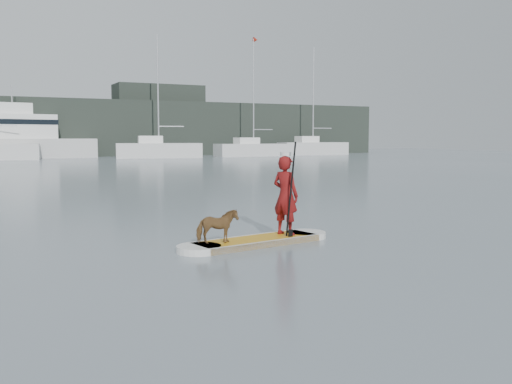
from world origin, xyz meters
name	(u,v)px	position (x,y,z in m)	size (l,w,h in m)	color
ground	(65,251)	(0.00, 0.00, 0.00)	(140.00, 140.00, 0.00)	slate
paddleboard	(256,241)	(3.34, -0.97, 0.06)	(3.26, 1.22, 0.12)	orange
paddler	(286,195)	(4.04, -0.85, 0.89)	(0.56, 0.37, 1.55)	maroon
white_cap	(286,154)	(4.04, -0.85, 1.70)	(0.22, 0.22, 0.07)	silver
dog	(217,226)	(2.49, -1.11, 0.43)	(0.33, 0.73, 0.62)	brown
paddle	(291,202)	(4.01, -1.11, 0.80)	(0.10, 0.30, 2.00)	black
sailboat_e	(158,149)	(14.89, 44.13, 0.86)	(8.61, 4.32, 11.94)	silver
sailboat_f	(253,148)	(25.34, 44.26, 0.84)	(8.36, 2.53, 12.49)	silver
motor_yacht_a	(27,138)	(3.20, 48.16, 1.94)	(11.94, 5.47, 6.90)	silver
shore_building_east	(159,120)	(18.00, 54.00, 4.00)	(10.00, 4.00, 8.00)	black
sailboat_g	(312,147)	(33.73, 45.78, 0.85)	(8.13, 3.02, 12.25)	silver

